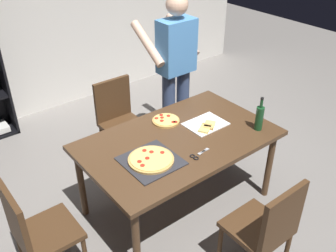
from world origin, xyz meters
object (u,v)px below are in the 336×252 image
(chair_far_side, at_px, (119,116))
(wine_bottle, at_px, (259,118))
(dining_table, at_px, (179,145))
(chair_near_camera, at_px, (267,226))
(second_pizza_plain, at_px, (166,120))
(kitchen_scissors, at_px, (198,155))
(pepperoni_pizza_on_tray, at_px, (151,160))
(chair_left_end, at_px, (35,230))
(person_serving_pizza, at_px, (175,67))

(chair_far_side, bearing_deg, wine_bottle, -63.97)
(wine_bottle, bearing_deg, dining_table, 153.32)
(chair_near_camera, distance_m, wine_bottle, 1.00)
(second_pizza_plain, bearing_deg, kitchen_scissors, -102.49)
(chair_far_side, height_order, pepperoni_pizza_on_tray, chair_far_side)
(kitchen_scissors, distance_m, second_pizza_plain, 0.59)
(chair_far_side, height_order, chair_left_end, same)
(chair_left_end, relative_size, kitchen_scissors, 4.60)
(chair_far_side, distance_m, pepperoni_pizza_on_tray, 1.21)
(wine_bottle, bearing_deg, pepperoni_pizza_on_tray, 168.75)
(dining_table, height_order, wine_bottle, wine_bottle)
(wine_bottle, xyz_separation_m, second_pizza_plain, (-0.56, 0.61, -0.11))
(wine_bottle, relative_size, kitchen_scissors, 1.61)
(chair_left_end, bearing_deg, second_pizza_plain, 11.55)
(chair_far_side, height_order, kitchen_scissors, chair_far_side)
(dining_table, height_order, pepperoni_pizza_on_tray, pepperoni_pizza_on_tray)
(person_serving_pizza, relative_size, second_pizza_plain, 6.92)
(chair_far_side, relative_size, second_pizza_plain, 3.56)
(dining_table, relative_size, wine_bottle, 5.30)
(chair_left_end, height_order, person_serving_pizza, person_serving_pizza)
(second_pizza_plain, bearing_deg, dining_table, -106.24)
(pepperoni_pizza_on_tray, bearing_deg, person_serving_pizza, 42.60)
(wine_bottle, height_order, kitchen_scissors, wine_bottle)
(chair_left_end, bearing_deg, wine_bottle, -9.37)
(chair_near_camera, height_order, person_serving_pizza, person_serving_pizza)
(dining_table, bearing_deg, pepperoni_pizza_on_tray, -162.62)
(chair_near_camera, xyz_separation_m, person_serving_pizza, (0.59, 1.78, 0.49))
(chair_near_camera, bearing_deg, dining_table, 90.00)
(chair_left_end, relative_size, wine_bottle, 2.85)
(person_serving_pizza, height_order, wine_bottle, person_serving_pizza)
(chair_far_side, relative_size, person_serving_pizza, 0.51)
(chair_near_camera, xyz_separation_m, second_pizza_plain, (0.08, 1.29, 0.25))
(chair_far_side, distance_m, chair_left_end, 1.66)
(chair_left_end, distance_m, wine_bottle, 2.03)
(chair_far_side, xyz_separation_m, chair_left_end, (-1.32, -1.00, 0.00))
(chair_left_end, height_order, second_pizza_plain, chair_left_end)
(chair_far_side, distance_m, second_pizza_plain, 0.76)
(chair_near_camera, relative_size, wine_bottle, 2.85)
(pepperoni_pizza_on_tray, bearing_deg, chair_far_side, 71.08)
(chair_far_side, bearing_deg, chair_left_end, -142.94)
(chair_left_end, bearing_deg, chair_far_side, 37.06)
(wine_bottle, xyz_separation_m, kitchen_scissors, (-0.69, 0.04, -0.11))
(dining_table, bearing_deg, chair_far_side, 90.00)
(dining_table, relative_size, second_pizza_plain, 6.62)
(pepperoni_pizza_on_tray, bearing_deg, chair_left_end, 172.72)
(person_serving_pizza, relative_size, pepperoni_pizza_on_tray, 4.13)
(chair_near_camera, distance_m, chair_left_end, 1.66)
(chair_near_camera, relative_size, chair_left_end, 1.00)
(chair_near_camera, bearing_deg, chair_far_side, 90.00)
(chair_near_camera, height_order, wine_bottle, wine_bottle)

